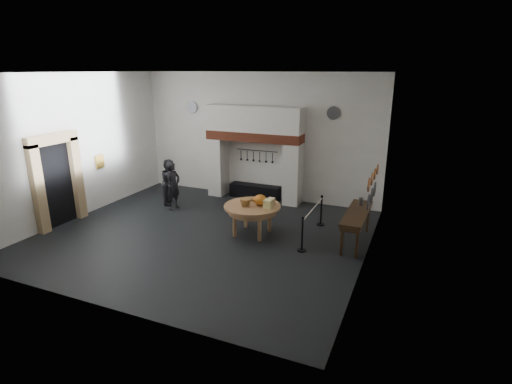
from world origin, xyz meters
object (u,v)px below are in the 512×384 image
at_px(iron_range, 255,191).
at_px(barrier_post_near, 302,235).
at_px(visitor_near, 173,186).
at_px(visitor_far, 170,182).
at_px(barrier_post_far, 321,211).
at_px(side_table, 357,213).
at_px(work_table, 252,206).

relative_size(iron_range, barrier_post_near, 2.11).
distance_m(iron_range, barrier_post_near, 4.69).
bearing_deg(visitor_near, barrier_post_near, -98.21).
height_order(visitor_far, barrier_post_far, visitor_far).
relative_size(iron_range, visitor_near, 1.16).
bearing_deg(visitor_far, iron_range, -75.55).
bearing_deg(barrier_post_near, side_table, 42.32).
bearing_deg(barrier_post_far, work_table, -138.76).
bearing_deg(barrier_post_near, visitor_near, 163.23).
height_order(side_table, barrier_post_far, same).
relative_size(iron_range, work_table, 1.17).
bearing_deg(barrier_post_near, work_table, 161.73).
xyz_separation_m(work_table, visitor_far, (-3.73, 1.36, -0.04)).
distance_m(work_table, visitor_far, 3.97).
relative_size(visitor_near, side_table, 0.74).
height_order(work_table, visitor_far, visitor_far).
distance_m(side_table, barrier_post_near, 1.67).
bearing_deg(side_table, barrier_post_far, 142.49).
bearing_deg(iron_range, work_table, -68.16).
height_order(iron_range, visitor_far, visitor_far).
relative_size(iron_range, side_table, 0.86).
distance_m(iron_range, side_table, 4.89).
height_order(iron_range, work_table, work_table).
relative_size(side_table, barrier_post_near, 2.44).
bearing_deg(work_table, visitor_near, 163.98).
distance_m(work_table, barrier_post_near, 1.79).
bearing_deg(barrier_post_far, barrier_post_near, -90.00).
bearing_deg(work_table, barrier_post_near, -18.27).
height_order(iron_range, side_table, side_table).
distance_m(iron_range, work_table, 3.41).
bearing_deg(visitor_far, work_table, -130.94).
bearing_deg(barrier_post_far, side_table, -37.51).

